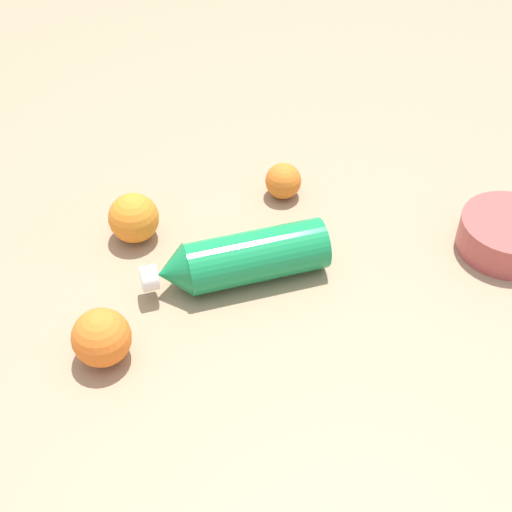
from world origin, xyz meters
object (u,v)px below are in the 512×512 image
(orange_1, at_px, (102,338))
(ceramic_bowl, at_px, (507,235))
(water_bottle, at_px, (240,259))
(orange_2, at_px, (134,218))
(orange_0, at_px, (283,181))

(orange_1, distance_m, ceramic_bowl, 0.63)
(water_bottle, bearing_deg, orange_2, -45.49)
(water_bottle, distance_m, orange_1, 0.23)
(orange_0, distance_m, ceramic_bowl, 0.37)
(orange_0, relative_size, ceramic_bowl, 0.41)
(water_bottle, relative_size, orange_2, 3.53)
(orange_0, distance_m, orange_1, 0.43)
(water_bottle, distance_m, orange_2, 0.19)
(water_bottle, height_order, ceramic_bowl, water_bottle)
(orange_2, bearing_deg, orange_0, 115.72)
(orange_2, bearing_deg, ceramic_bowl, 89.15)
(orange_0, height_order, ceramic_bowl, orange_0)
(water_bottle, bearing_deg, orange_1, 23.04)
(ceramic_bowl, bearing_deg, orange_0, -109.25)
(orange_2, distance_m, ceramic_bowl, 0.58)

